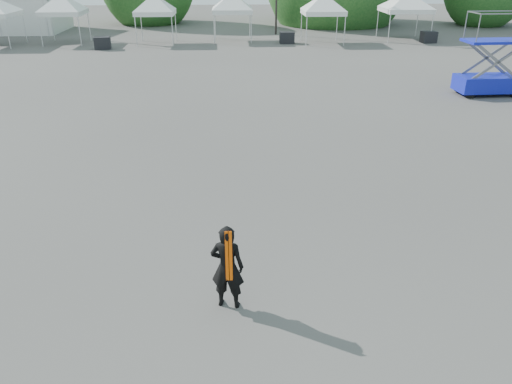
{
  "coord_description": "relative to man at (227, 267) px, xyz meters",
  "views": [
    {
      "loc": [
        -0.74,
        -9.26,
        5.57
      ],
      "look_at": [
        -0.27,
        -0.22,
        1.3
      ],
      "focal_mm": 35.0,
      "sensor_mm": 36.0,
      "label": 1
    }
  ],
  "objects": [
    {
      "name": "ground",
      "position": [
        0.86,
        2.11,
        -0.79
      ],
      "size": [
        120.0,
        120.0,
        0.0
      ],
      "primitive_type": "plane",
      "color": "#474442",
      "rests_on": "ground"
    },
    {
      "name": "man",
      "position": [
        0.0,
        0.0,
        0.0
      ],
      "size": [
        0.64,
        0.49,
        1.58
      ],
      "rotation": [
        0.0,
        0.0,
        2.94
      ],
      "color": "black",
      "rests_on": "ground"
    },
    {
      "name": "scissor_lift",
      "position": [
        11.54,
        14.36,
        0.98
      ],
      "size": [
        2.77,
        1.47,
        3.51
      ],
      "rotation": [
        0.0,
        0.0,
        0.04
      ],
      "color": "#0C12A4",
      "rests_on": "ground"
    },
    {
      "name": "crate_west",
      "position": [
        -8.32,
        27.63,
        -0.39
      ],
      "size": [
        1.13,
        0.93,
        0.8
      ],
      "primitive_type": "cube",
      "rotation": [
        0.0,
        0.0,
        0.13
      ],
      "color": "black",
      "rests_on": "ground"
    },
    {
      "name": "crate_mid",
      "position": [
        4.23,
        29.48,
        -0.4
      ],
      "size": [
        1.02,
        0.79,
        0.79
      ],
      "primitive_type": "cube",
      "rotation": [
        0.0,
        0.0,
        -0.0
      ],
      "color": "black",
      "rests_on": "ground"
    },
    {
      "name": "crate_east",
      "position": [
        14.43,
        29.24,
        -0.4
      ],
      "size": [
        1.08,
        0.89,
        0.78
      ],
      "primitive_type": "cube",
      "rotation": [
        0.0,
        0.0,
        0.11
      ],
      "color": "black",
      "rests_on": "ground"
    }
  ]
}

